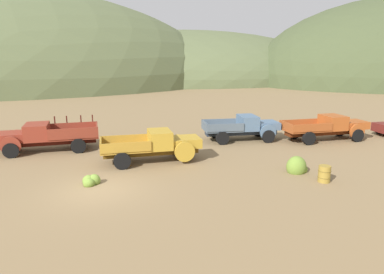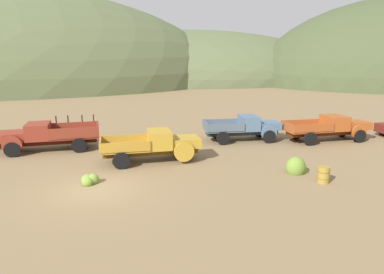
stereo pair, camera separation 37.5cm
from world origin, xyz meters
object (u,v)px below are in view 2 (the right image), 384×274
at_px(truck_mustard, 158,145).
at_px(truck_oxide_orange, 333,128).
at_px(truck_chalk_blue, 248,128).
at_px(oil_drum_spare, 323,175).
at_px(truck_rust_red, 41,136).

bearing_deg(truck_mustard, truck_oxide_orange, 9.53).
height_order(truck_mustard, truck_chalk_blue, same).
height_order(truck_oxide_orange, oil_drum_spare, truck_oxide_orange).
distance_m(truck_mustard, oil_drum_spare, 9.42).
height_order(truck_mustard, oil_drum_spare, truck_mustard).
relative_size(truck_oxide_orange, oil_drum_spare, 7.89).
distance_m(truck_rust_red, oil_drum_spare, 17.68).
xyz_separation_m(truck_mustard, oil_drum_spare, (7.77, -5.30, -0.58)).
relative_size(truck_rust_red, truck_mustard, 1.12).
height_order(truck_chalk_blue, truck_oxide_orange, same).
xyz_separation_m(truck_mustard, truck_chalk_blue, (7.16, 4.03, -0.02)).
xyz_separation_m(truck_rust_red, truck_chalk_blue, (14.55, 0.25, -0.03)).
distance_m(truck_mustard, truck_chalk_blue, 8.21).
xyz_separation_m(truck_oxide_orange, oil_drum_spare, (-5.70, -8.08, -0.57)).
bearing_deg(truck_chalk_blue, truck_oxide_orange, -8.76).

